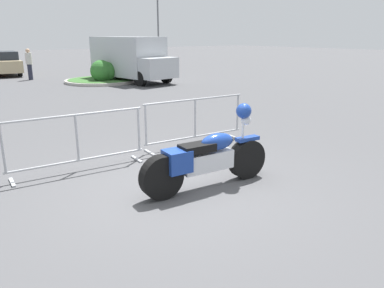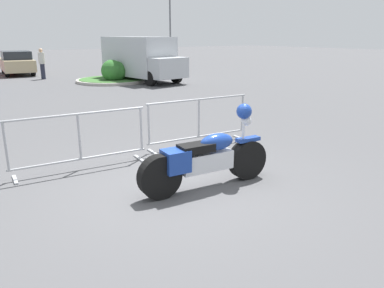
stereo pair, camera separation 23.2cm
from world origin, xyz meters
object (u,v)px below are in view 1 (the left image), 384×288
Objects in this scene: motorcycle at (207,158)px; street_lamp at (158,17)px; crowd_barrier_near at (77,142)px; parked_car_tan at (3,63)px; pedestrian at (29,63)px; crowd_barrier_far at (195,121)px; delivery_van at (130,58)px.

motorcycle is 24.49m from street_lamp.
crowd_barrier_near is at bearing 129.51° from motorcycle.
parked_car_tan is 3.68m from pedestrian.
street_lamp is (10.48, 3.13, 2.79)m from pedestrian.
motorcycle is 17.79m from pedestrian.
delivery_van is at bearing 67.70° from crowd_barrier_far.
delivery_van reaches higher than parked_car_tan.
street_lamp is at bearing 130.24° from delivery_van.
motorcycle reaches higher than crowd_barrier_near.
delivery_van reaches higher than pedestrian.
pedestrian is (2.04, 17.67, 0.41)m from motorcycle.
motorcycle is at bearing -103.59° from pedestrian.
pedestrian is 0.30× the size of street_lamp.
parked_car_tan reaches higher than crowd_barrier_far.
motorcycle is 0.93× the size of crowd_barrier_far.
street_lamp is (11.08, -0.50, 2.98)m from parked_car_tan.
crowd_barrier_near is 1.00× the size of crowd_barrier_far.
pedestrian is at bearing 77.71° from crowd_barrier_near.
pedestrian is (0.68, 15.62, 0.36)m from crowd_barrier_far.
pedestrian is at bearing -143.72° from delivery_van.
crowd_barrier_far is 15.64m from pedestrian.
crowd_barrier_far is at bearing -120.77° from street_lamp.
motorcycle is 2.46m from crowd_barrier_near.
crowd_barrier_near is at bearing 177.47° from parked_car_tan.
delivery_van is at bearing -143.34° from parked_car_tan.
crowd_barrier_near is 1.50× the size of pedestrian.
parked_car_tan is at bearing 81.71° from crowd_barrier_near.
crowd_barrier_near is at bearing -126.53° from street_lamp.
crowd_barrier_near is at bearing -109.29° from pedestrian.
street_lamp is at bearing 9.61° from pedestrian.
motorcycle is 0.45× the size of delivery_van.
parked_car_tan is (-4.64, 7.75, -0.51)m from delivery_van.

